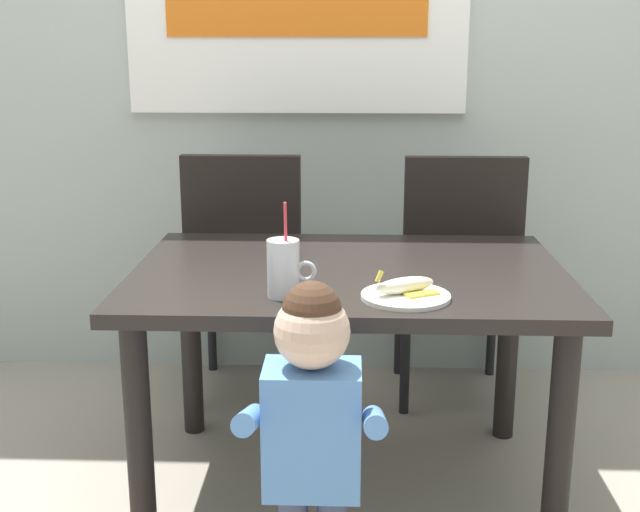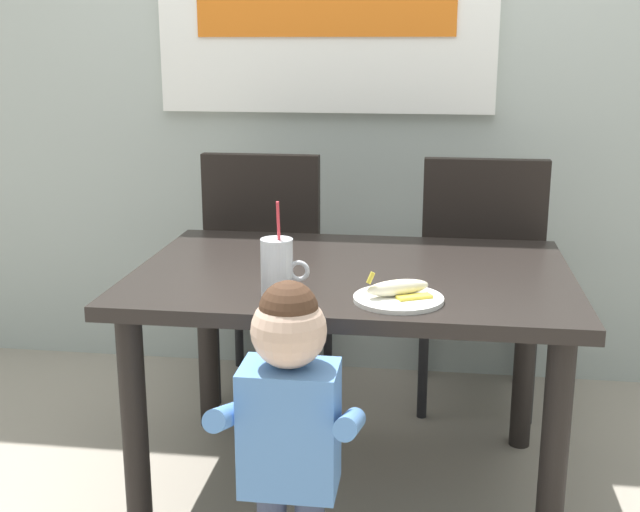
% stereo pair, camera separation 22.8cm
% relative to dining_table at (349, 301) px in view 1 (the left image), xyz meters
% --- Properties ---
extents(ground_plane, '(24.00, 24.00, 0.00)m').
position_rel_dining_table_xyz_m(ground_plane, '(0.00, 0.00, -0.60)').
color(ground_plane, '#9E9384').
extents(back_wall, '(6.40, 0.17, 2.90)m').
position_rel_dining_table_xyz_m(back_wall, '(-0.00, 1.03, 0.85)').
color(back_wall, '#ADB7B2').
rests_on(back_wall, ground).
extents(dining_table, '(1.25, 0.88, 0.70)m').
position_rel_dining_table_xyz_m(dining_table, '(0.00, 0.00, 0.00)').
color(dining_table, black).
rests_on(dining_table, ground).
extents(dining_chair_left, '(0.44, 0.45, 0.96)m').
position_rel_dining_table_xyz_m(dining_chair_left, '(-0.38, 0.64, -0.06)').
color(dining_chair_left, black).
rests_on(dining_chair_left, ground).
extents(dining_chair_right, '(0.44, 0.44, 0.96)m').
position_rel_dining_table_xyz_m(dining_chair_right, '(0.40, 0.63, -0.06)').
color(dining_chair_right, black).
rests_on(dining_chair_right, ground).
extents(toddler_standing, '(0.33, 0.24, 0.84)m').
position_rel_dining_table_xyz_m(toddler_standing, '(-0.08, -0.60, -0.08)').
color(toddler_standing, '#3F4760').
rests_on(toddler_standing, ground).
extents(milk_cup, '(0.13, 0.08, 0.25)m').
position_rel_dining_table_xyz_m(milk_cup, '(-0.17, -0.27, 0.17)').
color(milk_cup, silver).
rests_on(milk_cup, dining_table).
extents(snack_plate, '(0.23, 0.23, 0.01)m').
position_rel_dining_table_xyz_m(snack_plate, '(0.15, -0.28, 0.11)').
color(snack_plate, white).
rests_on(snack_plate, dining_table).
extents(peeled_banana, '(0.18, 0.14, 0.07)m').
position_rel_dining_table_xyz_m(peeled_banana, '(0.15, -0.27, 0.13)').
color(peeled_banana, '#F4EAC6').
rests_on(peeled_banana, snack_plate).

